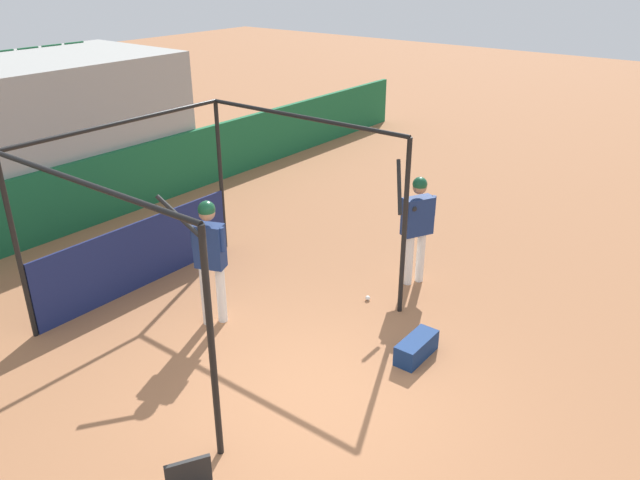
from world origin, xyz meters
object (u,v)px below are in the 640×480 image
equipment_bag (416,348)px  baseball (368,298)px  player_batter (209,251)px  player_waiting (417,220)px

equipment_bag → baseball: (0.84, 1.31, -0.10)m
player_batter → player_waiting: (2.77, -1.64, -0.05)m
player_waiting → baseball: 1.41m
player_waiting → equipment_bag: size_ratio=2.90×
baseball → player_waiting: bearing=-15.3°
equipment_bag → baseball: 1.56m
player_waiting → baseball: size_ratio=27.47×
player_waiting → baseball: bearing=11.6°
player_waiting → equipment_bag: (-1.76, -1.06, -0.94)m
player_batter → baseball: size_ratio=26.57×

